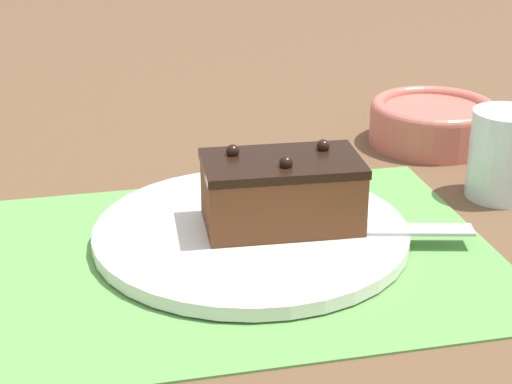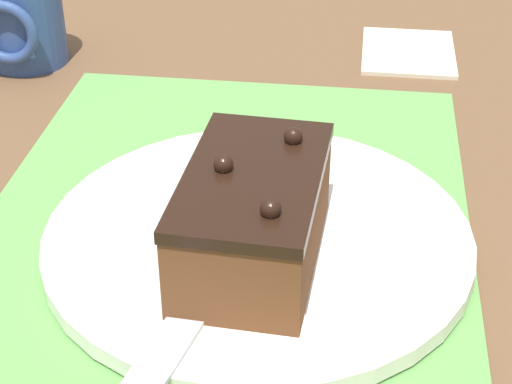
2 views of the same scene
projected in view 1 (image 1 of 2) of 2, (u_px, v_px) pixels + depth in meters
ground_plane at (234, 259)px, 0.75m from camera, size 3.00×3.00×0.00m
placemat_woven at (234, 257)px, 0.75m from camera, size 0.46×0.34×0.00m
cake_plate at (251, 233)px, 0.77m from camera, size 0.28×0.28×0.01m
chocolate_cake at (282, 192)px, 0.76m from camera, size 0.14×0.09×0.07m
serving_knife at (311, 225)px, 0.76m from camera, size 0.21×0.07×0.01m
drinking_glass at (504, 155)px, 0.86m from camera, size 0.07×0.07×0.09m
small_bowl at (433, 121)px, 1.01m from camera, size 0.15×0.15×0.05m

